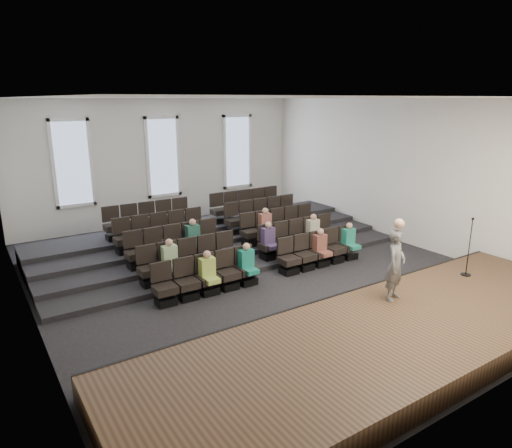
{
  "coord_description": "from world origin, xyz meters",
  "views": [
    {
      "loc": [
        -6.95,
        -10.59,
        4.97
      ],
      "look_at": [
        0.29,
        0.5,
        1.33
      ],
      "focal_mm": 32.0,
      "sensor_mm": 36.0,
      "label": 1
    }
  ],
  "objects": [
    {
      "name": "ground",
      "position": [
        0.0,
        0.0,
        0.0
      ],
      "size": [
        14.0,
        14.0,
        0.0
      ],
      "primitive_type": "plane",
      "color": "black",
      "rests_on": "ground"
    },
    {
      "name": "ceiling",
      "position": [
        0.0,
        0.0,
        5.01
      ],
      "size": [
        12.0,
        14.0,
        0.02
      ],
      "primitive_type": "cube",
      "color": "white",
      "rests_on": "ground"
    },
    {
      "name": "wall_back",
      "position": [
        0.0,
        7.02,
        2.5
      ],
      "size": [
        12.0,
        0.04,
        5.0
      ],
      "primitive_type": "cube",
      "color": "silver",
      "rests_on": "ground"
    },
    {
      "name": "wall_front",
      "position": [
        0.0,
        -7.02,
        2.5
      ],
      "size": [
        12.0,
        0.04,
        5.0
      ],
      "primitive_type": "cube",
      "color": "silver",
      "rests_on": "ground"
    },
    {
      "name": "wall_left",
      "position": [
        -6.02,
        0.0,
        2.5
      ],
      "size": [
        0.04,
        14.0,
        5.0
      ],
      "primitive_type": "cube",
      "color": "silver",
      "rests_on": "ground"
    },
    {
      "name": "wall_right",
      "position": [
        6.02,
        0.0,
        2.5
      ],
      "size": [
        0.04,
        14.0,
        5.0
      ],
      "primitive_type": "cube",
      "color": "silver",
      "rests_on": "ground"
    },
    {
      "name": "stage",
      "position": [
        0.0,
        -5.1,
        0.25
      ],
      "size": [
        11.8,
        3.6,
        0.5
      ],
      "primitive_type": "cube",
      "color": "#4F3A22",
      "rests_on": "ground"
    },
    {
      "name": "stage_lip",
      "position": [
        0.0,
        -3.33,
        0.25
      ],
      "size": [
        11.8,
        0.06,
        0.52
      ],
      "primitive_type": "cube",
      "color": "black",
      "rests_on": "ground"
    },
    {
      "name": "risers",
      "position": [
        0.0,
        3.17,
        0.2
      ],
      "size": [
        11.8,
        4.8,
        0.6
      ],
      "color": "black",
      "rests_on": "ground"
    },
    {
      "name": "seating_rows",
      "position": [
        -0.0,
        1.54,
        0.68
      ],
      "size": [
        6.8,
        4.7,
        1.67
      ],
      "color": "black",
      "rests_on": "ground"
    },
    {
      "name": "windows",
      "position": [
        0.0,
        6.95,
        2.7
      ],
      "size": [
        8.44,
        0.1,
        3.24
      ],
      "color": "white",
      "rests_on": "wall_back"
    },
    {
      "name": "audience",
      "position": [
        0.35,
        0.22,
        0.8
      ],
      "size": [
        6.05,
        2.64,
        1.1
      ],
      "color": "#A2BB4B",
      "rests_on": "seating_rows"
    },
    {
      "name": "speaker",
      "position": [
        1.02,
        -4.18,
        1.33
      ],
      "size": [
        0.7,
        0.58,
        1.66
      ],
      "primitive_type": "imported",
      "rotation": [
        0.0,
        0.0,
        0.34
      ],
      "color": "#5E5D59",
      "rests_on": "stage"
    },
    {
      "name": "mic_stand",
      "position": [
        3.79,
        -4.23,
        0.96
      ],
      "size": [
        0.26,
        0.26,
        1.56
      ],
      "color": "black",
      "rests_on": "stage"
    }
  ]
}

